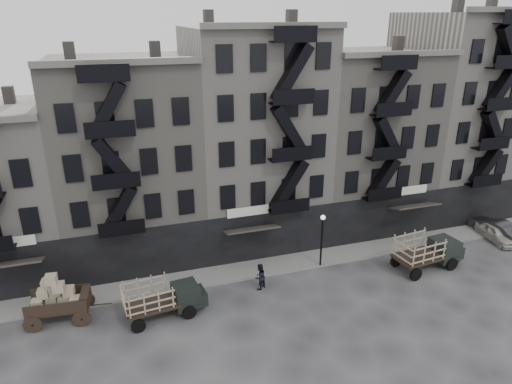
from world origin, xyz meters
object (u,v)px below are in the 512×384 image
object	(u,v)px
car_east	(497,233)
wagon	(55,294)
car_far	(496,228)
stake_truck_east	(428,249)
stake_truck_west	(162,296)
pedestrian_mid	(260,277)

from	to	relation	value
car_east	wagon	bearing A→B (deg)	-173.93
car_far	wagon	bearing A→B (deg)	-3.33
car_far	stake_truck_east	bearing A→B (deg)	11.29
stake_truck_west	pedestrian_mid	xyz separation A→B (m)	(6.75, 1.03, -0.50)
pedestrian_mid	wagon	bearing A→B (deg)	-36.35
car_east	pedestrian_mid	bearing A→B (deg)	-172.27
stake_truck_west	car_far	distance (m)	28.68
wagon	stake_truck_west	distance (m)	6.49
stake_truck_east	pedestrian_mid	xyz separation A→B (m)	(-12.81, 1.18, -0.64)
wagon	stake_truck_west	xyz separation A→B (m)	(6.28, -1.58, -0.43)
stake_truck_west	car_east	size ratio (longest dim) A/B	1.29
wagon	stake_truck_east	size ratio (longest dim) A/B	0.71
wagon	car_east	distance (m)	34.37
stake_truck_east	car_east	world-z (taller)	stake_truck_east
wagon	stake_truck_west	world-z (taller)	wagon
wagon	stake_truck_east	world-z (taller)	wagon
stake_truck_west	car_east	xyz separation A→B (m)	(28.06, 1.76, -0.76)
pedestrian_mid	stake_truck_east	bearing A→B (deg)	140.80
stake_truck_east	car_east	bearing A→B (deg)	6.24
stake_truck_west	car_east	world-z (taller)	stake_truck_west
pedestrian_mid	car_east	bearing A→B (deg)	148.04
car_far	pedestrian_mid	world-z (taller)	pedestrian_mid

